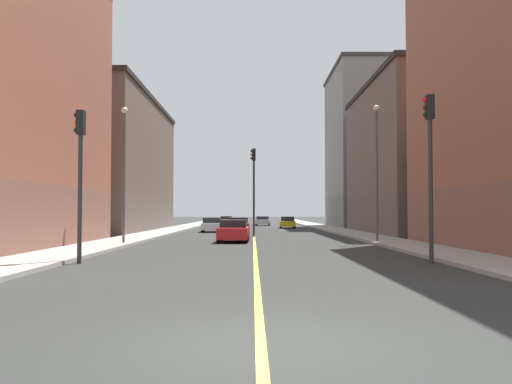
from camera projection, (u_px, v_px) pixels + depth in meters
ground_plane at (261, 345)px, 7.72m from camera, size 400.00×400.00×0.00m
sidewalk_left at (333, 229)px, 56.74m from camera, size 2.95×168.00×0.15m
sidewalk_right at (174, 229)px, 56.63m from camera, size 2.95×168.00×0.15m
lane_center_stripe at (254, 230)px, 56.68m from camera, size 0.16×154.00×0.01m
building_left_mid at (421, 158)px, 47.09m from camera, size 9.72×20.00×13.03m
building_left_far at (371, 148)px, 66.78m from camera, size 9.72×15.25×19.45m
building_right_midblock at (107, 165)px, 53.64m from camera, size 9.72×25.69×13.02m
traffic_light_left_near at (430, 154)px, 20.01m from camera, size 0.40×0.32×6.22m
traffic_light_right_near at (80, 163)px, 19.91m from camera, size 0.40×0.32×5.63m
traffic_light_median_far at (254, 180)px, 41.31m from camera, size 0.40×0.32×6.71m
street_lamp_left_near at (377, 160)px, 33.03m from camera, size 0.36×0.36×8.27m
street_lamp_right_near at (124, 161)px, 30.94m from camera, size 0.36×0.36×7.73m
car_maroon at (239, 225)px, 48.69m from camera, size 1.92×4.25×1.38m
car_yellow at (288, 223)px, 63.13m from camera, size 1.92×4.36×1.34m
car_red at (234, 231)px, 34.03m from camera, size 1.96×4.26×1.39m
car_silver at (263, 221)px, 74.67m from camera, size 2.10×4.18×1.27m
car_orange at (226, 221)px, 76.83m from camera, size 1.95×4.27×1.28m
car_white at (212, 225)px, 51.02m from camera, size 1.95×4.46×1.36m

